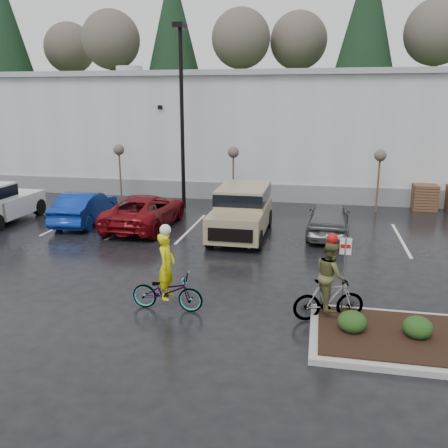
% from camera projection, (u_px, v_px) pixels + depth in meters
% --- Properties ---
extents(ground, '(120.00, 120.00, 0.00)m').
position_uv_depth(ground, '(202.00, 306.00, 13.31)').
color(ground, black).
rests_on(ground, ground).
extents(warehouse, '(60.50, 15.50, 7.20)m').
position_uv_depth(warehouse, '(277.00, 128.00, 33.22)').
color(warehouse, '#B7BABC').
rests_on(warehouse, ground).
extents(wooded_ridge, '(80.00, 25.00, 6.00)m').
position_uv_depth(wooded_ridge, '(295.00, 122.00, 55.19)').
color(wooded_ridge, '#243917').
rests_on(wooded_ridge, ground).
extents(lamppost, '(0.50, 1.00, 9.22)m').
position_uv_depth(lamppost, '(182.00, 98.00, 23.99)').
color(lamppost, black).
rests_on(lamppost, ground).
extents(sapling_west, '(0.60, 0.60, 3.20)m').
position_uv_depth(sapling_west, '(119.00, 153.00, 26.46)').
color(sapling_west, '#4D301F').
rests_on(sapling_west, ground).
extents(sapling_mid, '(0.60, 0.60, 3.20)m').
position_uv_depth(sapling_mid, '(233.00, 156.00, 25.22)').
color(sapling_mid, '#4D301F').
rests_on(sapling_mid, ground).
extents(sapling_east, '(0.60, 0.60, 3.20)m').
position_uv_depth(sapling_east, '(380.00, 159.00, 23.79)').
color(sapling_east, '#4D301F').
rests_on(sapling_east, ground).
extents(pallet_stack_a, '(1.20, 1.20, 1.35)m').
position_uv_depth(pallet_stack_a, '(424.00, 197.00, 24.78)').
color(pallet_stack_a, '#4D301F').
rests_on(pallet_stack_a, ground).
extents(shrub_a, '(0.70, 0.70, 0.52)m').
position_uv_depth(shrub_a, '(352.00, 322.00, 11.49)').
color(shrub_a, '#153612').
rests_on(shrub_a, curb_island).
extents(shrub_b, '(0.70, 0.70, 0.52)m').
position_uv_depth(shrub_b, '(418.00, 327.00, 11.21)').
color(shrub_b, '#153612').
rests_on(shrub_b, curb_island).
extents(fire_lane_sign, '(0.30, 0.05, 2.20)m').
position_uv_depth(fire_lane_sign, '(344.00, 266.00, 12.41)').
color(fire_lane_sign, gray).
rests_on(fire_lane_sign, ground).
extents(pickup_white, '(2.10, 5.20, 1.96)m').
position_uv_depth(pickup_white, '(3.00, 201.00, 22.36)').
color(pickup_white, silver).
rests_on(pickup_white, ground).
extents(car_blue, '(1.88, 4.64, 1.50)m').
position_uv_depth(car_blue, '(85.00, 207.00, 22.10)').
color(car_blue, navy).
rests_on(car_blue, ground).
extents(car_red, '(2.58, 5.44, 1.50)m').
position_uv_depth(car_red, '(145.00, 211.00, 21.41)').
color(car_red, maroon).
rests_on(car_red, ground).
extents(suv_tan, '(2.20, 5.10, 2.06)m').
position_uv_depth(suv_tan, '(241.00, 212.00, 19.90)').
color(suv_tan, '#9A8B68').
rests_on(suv_tan, ground).
extents(car_grey, '(1.90, 4.33, 1.45)m').
position_uv_depth(car_grey, '(329.00, 219.00, 20.08)').
color(car_grey, slate).
rests_on(car_grey, ground).
extents(cyclist_hivis, '(2.02, 0.72, 2.44)m').
position_uv_depth(cyclist_hivis, '(167.00, 284.00, 12.95)').
color(cyclist_hivis, '#3F3F44').
rests_on(cyclist_hivis, ground).
extents(cyclist_olive, '(1.90, 1.06, 2.37)m').
position_uv_depth(cyclist_olive, '(329.00, 289.00, 12.31)').
color(cyclist_olive, '#3F3F44').
rests_on(cyclist_olive, ground).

